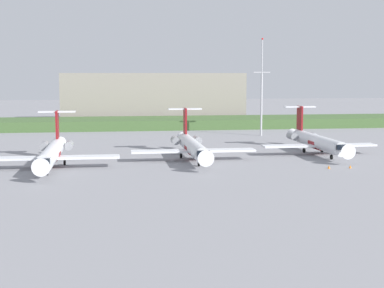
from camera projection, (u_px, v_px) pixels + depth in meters
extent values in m
plane|color=gray|center=(179.00, 146.00, 125.38)|extent=(500.00, 500.00, 0.00)
cube|color=#426033|center=(161.00, 123.00, 169.56)|extent=(320.00, 20.00, 2.85)
cylinder|color=silver|center=(52.00, 153.00, 95.73)|extent=(2.70, 24.00, 2.70)
cone|color=silver|center=(42.00, 166.00, 82.46)|extent=(2.70, 3.00, 2.70)
cone|color=silver|center=(59.00, 144.00, 109.49)|extent=(2.30, 4.00, 2.29)
cube|color=black|center=(43.00, 161.00, 84.27)|extent=(2.02, 1.80, 0.90)
cylinder|color=maroon|center=(52.00, 154.00, 95.75)|extent=(2.76, 3.60, 2.76)
cube|color=silver|center=(15.00, 158.00, 94.00)|extent=(11.00, 3.20, 0.36)
cube|color=silver|center=(87.00, 157.00, 95.64)|extent=(11.00, 3.20, 0.36)
cube|color=maroon|center=(57.00, 125.00, 106.07)|extent=(0.36, 3.20, 5.20)
cube|color=silver|center=(57.00, 112.00, 106.07)|extent=(6.80, 1.80, 0.24)
cylinder|color=gray|center=(44.00, 146.00, 104.44)|extent=(1.50, 3.40, 1.50)
cylinder|color=gray|center=(69.00, 145.00, 105.06)|extent=(1.50, 3.40, 1.50)
cylinder|color=gray|center=(47.00, 169.00, 88.59)|extent=(0.20, 0.20, 0.65)
cylinder|color=black|center=(47.00, 172.00, 88.65)|extent=(0.30, 0.90, 0.90)
cylinder|color=black|center=(42.00, 163.00, 98.06)|extent=(0.35, 0.90, 0.90)
cylinder|color=black|center=(65.00, 163.00, 98.59)|extent=(0.35, 0.90, 0.90)
cylinder|color=silver|center=(193.00, 147.00, 104.48)|extent=(2.70, 24.00, 2.70)
cone|color=silver|center=(204.00, 157.00, 91.21)|extent=(2.70, 3.00, 2.70)
cone|color=silver|center=(183.00, 139.00, 118.25)|extent=(2.29, 4.00, 2.29)
cube|color=black|center=(203.00, 153.00, 93.02)|extent=(2.03, 1.80, 0.90)
cylinder|color=maroon|center=(193.00, 148.00, 104.50)|extent=(2.76, 3.60, 2.76)
cube|color=silver|center=(161.00, 151.00, 102.76)|extent=(11.00, 3.20, 0.36)
cube|color=silver|center=(225.00, 150.00, 104.39)|extent=(11.00, 3.20, 0.36)
cube|color=maroon|center=(185.00, 121.00, 114.82)|extent=(0.36, 3.20, 5.20)
cube|color=silver|center=(185.00, 109.00, 114.83)|extent=(6.80, 1.80, 0.24)
cylinder|color=gray|center=(175.00, 140.00, 113.19)|extent=(1.50, 3.40, 1.50)
cylinder|color=gray|center=(197.00, 140.00, 113.82)|extent=(1.50, 3.40, 1.50)
cylinder|color=gray|center=(199.00, 161.00, 97.34)|extent=(0.20, 0.20, 0.65)
cylinder|color=black|center=(199.00, 164.00, 97.41)|extent=(0.30, 0.90, 0.90)
cylinder|color=black|center=(181.00, 156.00, 106.82)|extent=(0.35, 0.90, 0.90)
cylinder|color=black|center=(201.00, 156.00, 107.35)|extent=(0.35, 0.90, 0.90)
cylinder|color=silver|center=(317.00, 142.00, 112.39)|extent=(2.70, 24.00, 2.70)
cone|color=silver|center=(345.00, 151.00, 99.12)|extent=(2.70, 3.00, 2.70)
cone|color=silver|center=(295.00, 135.00, 126.16)|extent=(2.30, 4.00, 2.29)
cube|color=black|center=(341.00, 147.00, 100.93)|extent=(2.02, 1.80, 0.90)
cylinder|color=maroon|center=(317.00, 143.00, 112.41)|extent=(2.76, 3.60, 2.76)
cube|color=silver|center=(290.00, 146.00, 110.67)|extent=(11.00, 3.20, 0.36)
cube|color=silver|center=(348.00, 145.00, 112.30)|extent=(11.00, 3.20, 0.36)
cube|color=maroon|center=(300.00, 118.00, 122.73)|extent=(0.36, 3.20, 5.20)
cube|color=silver|center=(300.00, 107.00, 122.74)|extent=(6.80, 1.80, 0.24)
cylinder|color=gray|center=(292.00, 136.00, 121.10)|extent=(1.50, 3.40, 1.50)
cylinder|color=gray|center=(312.00, 136.00, 121.73)|extent=(1.50, 3.40, 1.50)
cylinder|color=gray|center=(331.00, 154.00, 105.25)|extent=(0.20, 0.20, 0.65)
cylinder|color=black|center=(331.00, 157.00, 105.32)|extent=(0.30, 0.90, 0.90)
cylinder|color=black|center=(304.00, 150.00, 114.73)|extent=(0.35, 0.90, 0.90)
cylinder|color=black|center=(322.00, 150.00, 115.26)|extent=(0.35, 0.90, 0.90)
cylinder|color=#B2B2B7|center=(261.00, 105.00, 146.14)|extent=(0.50, 0.50, 15.99)
cylinder|color=#B2B2B7|center=(262.00, 57.00, 144.66)|extent=(0.28, 0.28, 8.61)
cube|color=#B2B2B7|center=(262.00, 72.00, 145.13)|extent=(4.40, 0.20, 0.20)
sphere|color=red|center=(262.00, 39.00, 144.11)|extent=(0.50, 0.50, 0.50)
cube|color=gray|center=(153.00, 97.00, 191.65)|extent=(59.99, 21.20, 16.35)
cone|color=orange|center=(329.00, 167.00, 94.92)|extent=(0.44, 0.44, 0.55)
cone|color=orange|center=(350.00, 167.00, 95.36)|extent=(0.44, 0.44, 0.55)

